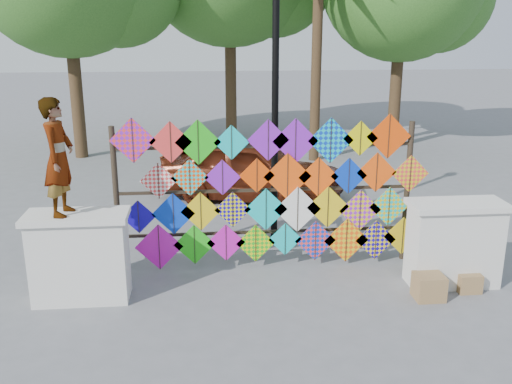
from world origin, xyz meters
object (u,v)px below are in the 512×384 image
Objects in this scene: kite_rack at (273,193)px; lamppost at (275,89)px; vendor_woman at (58,157)px; sedan at (252,169)px.

lamppost is at bearing 82.12° from kite_rack.
vendor_woman is 5.60m from sedan.
vendor_woman is 3.89m from lamppost.
vendor_woman is 0.35× the size of lamppost.
sedan is (2.96, 4.54, -1.39)m from vendor_woman.
kite_rack is 1.23× the size of sedan.
vendor_woman is at bearing 166.38° from sedan.
kite_rack is at bearing -97.88° from lamppost.
kite_rack is 3.23m from vendor_woman.
lamppost is at bearing -155.92° from sedan.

